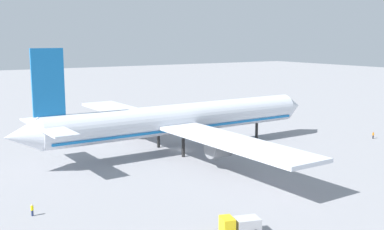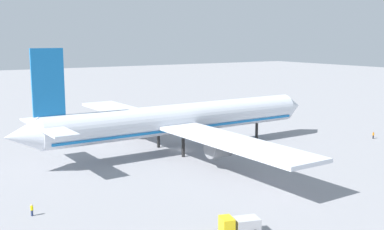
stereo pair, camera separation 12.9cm
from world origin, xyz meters
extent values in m
plane|color=gray|center=(0.00, 0.00, 0.00)|extent=(600.00, 600.00, 0.00)
cylinder|color=silver|center=(0.00, 0.00, 7.19)|extent=(62.73, 8.40, 6.42)
cone|color=silver|center=(33.83, 1.07, 7.19)|extent=(5.34, 6.45, 6.30)
cone|color=silver|center=(-34.48, -1.09, 7.19)|extent=(6.61, 6.30, 6.10)
cube|color=#1972BF|center=(-29.27, -0.92, 16.65)|extent=(6.01, 0.69, 12.50)
cube|color=silver|center=(-29.96, 5.11, 8.47)|extent=(4.72, 10.32, 0.36)
cube|color=silver|center=(-29.58, -6.99, 8.47)|extent=(4.72, 10.32, 0.36)
cube|color=silver|center=(-3.82, 21.77, 6.22)|extent=(10.17, 37.61, 0.70)
cylinder|color=slate|center=(-2.64, 16.21, 4.19)|extent=(6.05, 3.55, 3.37)
cube|color=silver|center=(-2.44, -21.97, 6.22)|extent=(10.17, 37.61, 0.70)
cylinder|color=slate|center=(-1.61, -16.34, 3.99)|extent=(4.70, 3.92, 3.78)
cylinder|color=black|center=(21.89, 0.69, 1.99)|extent=(0.70, 0.70, 3.97)
cylinder|color=black|center=(-3.29, 5.11, 1.99)|extent=(0.70, 0.70, 3.97)
cylinder|color=black|center=(-2.96, -5.31, 1.99)|extent=(0.70, 0.70, 3.97)
cube|color=#1972BF|center=(0.00, 0.00, 5.42)|extent=(60.22, 8.00, 0.50)
cube|color=yellow|center=(-19.14, -42.90, 1.44)|extent=(2.10, 2.66, 1.98)
cube|color=#B2B2B7|center=(-16.55, -43.66, 1.27)|extent=(3.63, 3.11, 1.64)
cube|color=black|center=(-19.64, -42.75, 1.93)|extent=(0.63, 1.90, 0.87)
cylinder|color=black|center=(-18.67, -41.82, 0.45)|extent=(0.95, 0.54, 0.90)
cylinder|color=black|center=(-15.59, -42.72, 0.45)|extent=(0.95, 0.54, 0.90)
cylinder|color=navy|center=(-38.30, -22.84, 0.42)|extent=(0.41, 0.41, 0.85)
cylinder|color=yellow|center=(-38.30, -22.84, 1.16)|extent=(0.51, 0.51, 0.63)
sphere|color=beige|center=(-38.30, -22.84, 1.59)|extent=(0.23, 0.23, 0.23)
cylinder|color=black|center=(46.46, -14.72, 0.42)|extent=(0.36, 0.36, 0.84)
cylinder|color=orange|center=(46.46, -14.72, 1.16)|extent=(0.45, 0.45, 0.63)
sphere|color=#8C6647|center=(46.46, -14.72, 1.58)|extent=(0.23, 0.23, 0.23)
cone|color=orange|center=(30.34, 32.35, 0.28)|extent=(0.36, 0.36, 0.55)
cone|color=orange|center=(-26.61, 37.10, 0.28)|extent=(0.36, 0.36, 0.55)
camera|label=1|loc=(-53.08, -88.63, 24.72)|focal=44.45mm
camera|label=2|loc=(-52.97, -88.70, 24.72)|focal=44.45mm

